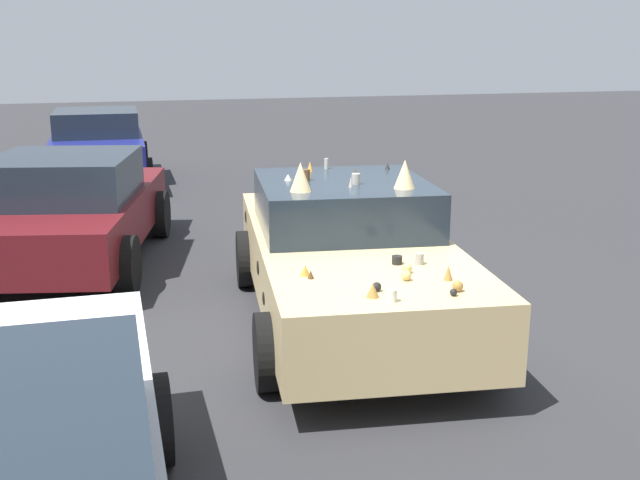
# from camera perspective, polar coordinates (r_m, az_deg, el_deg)

# --- Properties ---
(ground_plane) EXTENTS (60.00, 60.00, 0.00)m
(ground_plane) POSITION_cam_1_polar(r_m,az_deg,el_deg) (7.93, 2.10, -6.16)
(ground_plane) COLOR #2D2D30
(art_car_decorated) EXTENTS (4.68, 2.49, 1.70)m
(art_car_decorated) POSITION_cam_1_polar(r_m,az_deg,el_deg) (7.76, 2.06, -1.07)
(art_car_decorated) COLOR #D8BC7F
(art_car_decorated) RESTS_ON ground
(parked_sedan_far_right) EXTENTS (3.99, 2.04, 1.45)m
(parked_sedan_far_right) POSITION_cam_1_polar(r_m,az_deg,el_deg) (16.01, -16.09, 6.63)
(parked_sedan_far_right) COLOR navy
(parked_sedan_far_right) RESTS_ON ground
(parked_sedan_behind_right) EXTENTS (4.49, 2.71, 1.43)m
(parked_sedan_behind_right) POSITION_cam_1_polar(r_m,az_deg,el_deg) (10.27, -17.96, 2.15)
(parked_sedan_behind_right) COLOR #5B1419
(parked_sedan_behind_right) RESTS_ON ground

